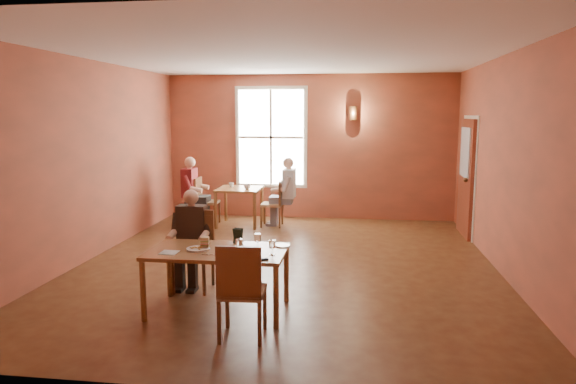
# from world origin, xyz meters

# --- Properties ---
(ground) EXTENTS (6.00, 7.00, 0.01)m
(ground) POSITION_xyz_m (0.00, 0.00, 0.00)
(ground) COLOR brown
(ground) RESTS_ON ground
(wall_back) EXTENTS (6.00, 0.04, 3.00)m
(wall_back) POSITION_xyz_m (0.00, 3.50, 1.50)
(wall_back) COLOR brown
(wall_back) RESTS_ON ground
(wall_front) EXTENTS (6.00, 0.04, 3.00)m
(wall_front) POSITION_xyz_m (0.00, -3.50, 1.50)
(wall_front) COLOR brown
(wall_front) RESTS_ON ground
(wall_left) EXTENTS (0.04, 7.00, 3.00)m
(wall_left) POSITION_xyz_m (-3.00, 0.00, 1.50)
(wall_left) COLOR brown
(wall_left) RESTS_ON ground
(wall_right) EXTENTS (0.04, 7.00, 3.00)m
(wall_right) POSITION_xyz_m (3.00, 0.00, 1.50)
(wall_right) COLOR brown
(wall_right) RESTS_ON ground
(ceiling) EXTENTS (6.00, 7.00, 0.04)m
(ceiling) POSITION_xyz_m (0.00, 0.00, 3.00)
(ceiling) COLOR white
(ceiling) RESTS_ON wall_back
(window) EXTENTS (1.36, 0.10, 1.96)m
(window) POSITION_xyz_m (-0.80, 3.45, 1.70)
(window) COLOR white
(window) RESTS_ON wall_back
(door) EXTENTS (0.12, 1.04, 2.10)m
(door) POSITION_xyz_m (2.94, 2.30, 1.05)
(door) COLOR maroon
(door) RESTS_ON ground
(wall_sconce) EXTENTS (0.16, 0.16, 0.28)m
(wall_sconce) POSITION_xyz_m (0.90, 3.40, 2.20)
(wall_sconce) COLOR brown
(wall_sconce) RESTS_ON wall_back
(main_table) EXTENTS (1.51, 0.85, 0.71)m
(main_table) POSITION_xyz_m (-0.50, -1.86, 0.35)
(main_table) COLOR brown
(main_table) RESTS_ON ground
(chair_diner_main) EXTENTS (0.44, 0.44, 0.99)m
(chair_diner_main) POSITION_xyz_m (-1.00, -1.21, 0.49)
(chair_diner_main) COLOR #3D1B0F
(chair_diner_main) RESTS_ON ground
(diner_main) EXTENTS (0.48, 0.48, 1.20)m
(diner_main) POSITION_xyz_m (-1.00, -1.24, 0.60)
(diner_main) COLOR #46301F
(diner_main) RESTS_ON ground
(chair_empty) EXTENTS (0.45, 0.45, 0.97)m
(chair_empty) POSITION_xyz_m (-0.09, -2.48, 0.49)
(chair_empty) COLOR #492316
(chair_empty) RESTS_ON ground
(plate_food) EXTENTS (0.33, 0.33, 0.03)m
(plate_food) POSITION_xyz_m (-0.72, -1.88, 0.72)
(plate_food) COLOR silver
(plate_food) RESTS_ON main_table
(sandwich) EXTENTS (0.10, 0.10, 0.11)m
(sandwich) POSITION_xyz_m (-0.66, -1.82, 0.76)
(sandwich) COLOR tan
(sandwich) RESTS_ON main_table
(goblet_a) EXTENTS (0.08, 0.08, 0.18)m
(goblet_a) POSITION_xyz_m (-0.08, -1.74, 0.80)
(goblet_a) COLOR white
(goblet_a) RESTS_ON main_table
(goblet_b) EXTENTS (0.09, 0.09, 0.17)m
(goblet_b) POSITION_xyz_m (0.13, -1.99, 0.79)
(goblet_b) COLOR white
(goblet_b) RESTS_ON main_table
(goblet_c) EXTENTS (0.10, 0.10, 0.20)m
(goblet_c) POSITION_xyz_m (-0.22, -2.05, 0.80)
(goblet_c) COLOR white
(goblet_c) RESTS_ON main_table
(menu_stand) EXTENTS (0.12, 0.09, 0.18)m
(menu_stand) POSITION_xyz_m (-0.34, -1.58, 0.80)
(menu_stand) COLOR black
(menu_stand) RESTS_ON main_table
(knife) EXTENTS (0.20, 0.04, 0.00)m
(knife) POSITION_xyz_m (-0.52, -2.08, 0.71)
(knife) COLOR silver
(knife) RESTS_ON main_table
(napkin) EXTENTS (0.18, 0.18, 0.01)m
(napkin) POSITION_xyz_m (-0.99, -2.05, 0.71)
(napkin) COLOR silver
(napkin) RESTS_ON main_table
(side_plate) EXTENTS (0.18, 0.18, 0.01)m
(side_plate) POSITION_xyz_m (0.19, -1.61, 0.71)
(side_plate) COLOR silver
(side_plate) RESTS_ON main_table
(sunglasses) EXTENTS (0.13, 0.10, 0.02)m
(sunglasses) POSITION_xyz_m (0.06, -2.20, 0.71)
(sunglasses) COLOR black
(sunglasses) RESTS_ON main_table
(second_table) EXTENTS (0.84, 0.84, 0.74)m
(second_table) POSITION_xyz_m (-1.29, 2.57, 0.37)
(second_table) COLOR brown
(second_table) RESTS_ON ground
(chair_diner_white) EXTENTS (0.40, 0.40, 0.90)m
(chair_diner_white) POSITION_xyz_m (-0.64, 2.57, 0.45)
(chair_diner_white) COLOR #492213
(chair_diner_white) RESTS_ON ground
(diner_white) EXTENTS (0.52, 0.52, 1.30)m
(diner_white) POSITION_xyz_m (-0.61, 2.57, 0.65)
(diner_white) COLOR white
(diner_white) RESTS_ON ground
(chair_diner_maroon) EXTENTS (0.41, 0.41, 0.94)m
(chair_diner_maroon) POSITION_xyz_m (-1.94, 2.57, 0.47)
(chair_diner_maroon) COLOR #632F15
(chair_diner_maroon) RESTS_ON ground
(diner_maroon) EXTENTS (0.52, 0.52, 1.31)m
(diner_maroon) POSITION_xyz_m (-1.97, 2.57, 0.66)
(diner_maroon) COLOR maroon
(diner_maroon) RESTS_ON ground
(cup_a) EXTENTS (0.14, 0.14, 0.10)m
(cup_a) POSITION_xyz_m (-1.11, 2.47, 0.79)
(cup_a) COLOR silver
(cup_a) RESTS_ON second_table
(cup_b) EXTENTS (0.10, 0.10, 0.09)m
(cup_b) POSITION_xyz_m (-1.47, 2.65, 0.79)
(cup_b) COLOR silver
(cup_b) RESTS_ON second_table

